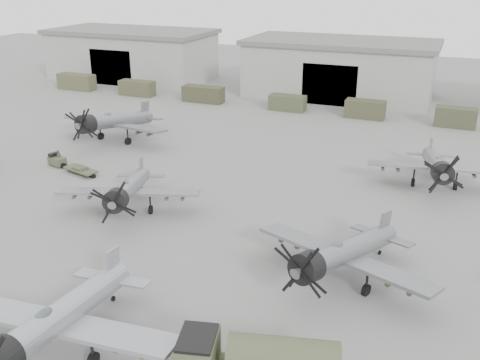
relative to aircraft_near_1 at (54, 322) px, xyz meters
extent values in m
plane|color=slate|center=(-0.04, 4.41, -2.38)|extent=(220.00, 220.00, 0.00)
cube|color=gray|center=(-38.04, 66.41, 1.62)|extent=(28.00, 14.00, 8.00)
cube|color=#62615D|center=(-38.04, 66.41, 5.97)|extent=(29.00, 14.80, 0.70)
cube|color=black|center=(-38.04, 59.61, 0.62)|extent=(8.12, 0.40, 6.00)
cube|color=gray|center=(-0.04, 66.41, 1.62)|extent=(28.00, 14.00, 8.00)
cube|color=#62615D|center=(-0.04, 66.41, 5.97)|extent=(29.00, 14.80, 0.70)
cube|color=black|center=(-0.04, 59.61, 0.62)|extent=(8.12, 0.40, 6.00)
cube|color=#47482F|center=(-41.43, 54.41, -1.10)|extent=(6.43, 2.20, 2.56)
cube|color=#41422B|center=(-29.70, 54.41, -1.21)|extent=(5.66, 2.20, 2.35)
cube|color=#393825|center=(-18.03, 54.41, -1.18)|extent=(6.28, 2.20, 2.40)
cube|color=#3D432C|center=(-4.73, 54.41, -1.31)|extent=(5.14, 2.20, 2.16)
cube|color=#3C3D28|center=(6.24, 54.41, -1.17)|extent=(5.27, 2.20, 2.43)
cube|color=#3A3C27|center=(17.68, 54.41, -1.12)|extent=(5.06, 2.20, 2.53)
cylinder|color=#9DA0A6|center=(-0.08, 0.97, -0.09)|extent=(2.48, 11.12, 3.25)
cube|color=#9DA0A6|center=(-0.03, 0.35, -0.36)|extent=(13.15, 3.38, 0.58)
cube|color=#9DA0A6|center=(-0.49, 5.84, 0.07)|extent=(0.27, 1.74, 2.08)
ellipsoid|color=#3F4C54|center=(0.06, -0.69, 0.85)|extent=(0.73, 1.30, 0.58)
cylinder|color=black|center=(-1.98, -0.02, -2.02)|extent=(0.36, 0.85, 0.83)
cylinder|color=black|center=(1.96, 0.31, -2.02)|extent=(0.36, 0.85, 0.83)
cylinder|color=black|center=(-0.46, 5.53, -2.23)|extent=(0.15, 0.34, 0.33)
cylinder|color=gray|center=(-6.80, 17.37, -0.31)|extent=(4.72, 9.83, 2.93)
cylinder|color=black|center=(-5.30, 13.23, 0.38)|extent=(2.18, 2.00, 1.95)
cube|color=gray|center=(-6.61, 16.85, -0.55)|extent=(11.73, 5.95, 0.53)
cube|color=gray|center=(-8.31, 21.52, -0.17)|extent=(0.64, 1.51, 1.87)
ellipsoid|color=#3F4C54|center=(-6.29, 15.96, 0.53)|extent=(0.91, 1.25, 0.53)
cylinder|color=black|center=(-8.22, 16.06, -2.05)|extent=(0.50, 0.80, 0.75)
cylinder|color=black|center=(-4.87, 17.28, -2.05)|extent=(0.50, 0.80, 0.75)
cylinder|color=black|center=(-8.21, 21.26, -2.24)|extent=(0.21, 0.32, 0.30)
cylinder|color=gray|center=(12.33, 13.47, -0.20)|extent=(5.06, 10.37, 3.10)
cylinder|color=black|center=(10.70, 9.10, 0.54)|extent=(2.31, 2.13, 2.06)
cube|color=gray|center=(12.12, 12.91, -0.45)|extent=(12.37, 6.38, 0.56)
cube|color=gray|center=(13.96, 17.83, -0.04)|extent=(0.69, 1.59, 1.98)
ellipsoid|color=#3F4C54|center=(11.78, 11.98, 0.70)|extent=(0.97, 1.32, 0.55)
cylinder|color=black|center=(10.29, 13.38, -2.04)|extent=(0.54, 0.84, 0.79)
cylinder|color=black|center=(13.82, 12.07, -2.04)|extent=(0.54, 0.84, 0.79)
cylinder|color=black|center=(13.85, 17.55, -2.23)|extent=(0.22, 0.34, 0.32)
cylinder|color=gray|center=(-18.93, 33.45, 0.02)|extent=(2.86, 11.65, 3.40)
cylinder|color=black|center=(-19.48, 28.36, 0.83)|extent=(2.24, 1.93, 2.26)
cube|color=gray|center=(-19.00, 32.80, -0.26)|extent=(13.78, 3.84, 0.61)
cube|color=gray|center=(-18.39, 38.54, 0.19)|extent=(0.32, 1.82, 2.17)
ellipsoid|color=#3F4C54|center=(-19.12, 31.72, 1.00)|extent=(0.79, 1.37, 0.61)
cylinder|color=black|center=(-21.08, 32.80, -2.00)|extent=(0.40, 0.90, 0.87)
cylinder|color=black|center=(-16.97, 32.36, -2.00)|extent=(0.40, 0.90, 0.87)
cylinder|color=black|center=(-18.42, 38.21, -2.22)|extent=(0.17, 0.36, 0.35)
cylinder|color=gray|center=(16.47, 32.84, -0.21)|extent=(3.12, 10.55, 3.08)
cylinder|color=black|center=(17.20, 28.27, 0.52)|extent=(2.09, 1.83, 2.05)
cube|color=gray|center=(16.56, 32.26, -0.46)|extent=(12.50, 4.10, 0.55)
cube|color=gray|center=(15.73, 37.41, -0.06)|extent=(0.38, 1.64, 1.97)
ellipsoid|color=#3F4C54|center=(16.72, 31.28, 0.68)|extent=(0.77, 1.26, 0.55)
cylinder|color=black|center=(14.74, 31.76, -2.04)|extent=(0.40, 0.82, 0.79)
cylinder|color=black|center=(18.44, 32.36, -2.04)|extent=(0.40, 0.82, 0.79)
cylinder|color=black|center=(15.78, 37.12, -2.24)|extent=(0.17, 0.33, 0.32)
cube|color=#434B31|center=(7.55, 1.15, -0.61)|extent=(2.41, 3.00, 1.94)
cylinder|color=#434B31|center=(11.55, 2.16, -0.38)|extent=(5.63, 3.39, 2.17)
cube|color=black|center=(7.55, 1.15, 0.42)|extent=(2.22, 2.64, 0.17)
cube|color=#42482F|center=(-19.72, 23.51, -1.84)|extent=(2.01, 1.51, 0.80)
cube|color=black|center=(-20.30, 23.65, -1.34)|extent=(0.71, 0.99, 0.50)
cylinder|color=black|center=(-19.72, 23.51, -2.13)|extent=(1.30, 0.84, 0.56)
cylinder|color=black|center=(-18.47, 23.18, -1.94)|extent=(1.18, 0.38, 0.08)
cube|color=#42482F|center=(-16.06, 22.56, -1.94)|extent=(4.01, 2.30, 0.18)
cylinder|color=black|center=(-16.06, 22.56, -2.18)|extent=(1.55, 0.80, 0.44)
cylinder|color=#42482F|center=(-16.06, 22.56, -1.74)|extent=(1.43, 0.66, 0.32)
imported|color=#353A26|center=(-19.63, 23.75, -1.55)|extent=(0.42, 0.62, 1.66)
camera|label=1|loc=(17.28, -17.22, 16.78)|focal=40.00mm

